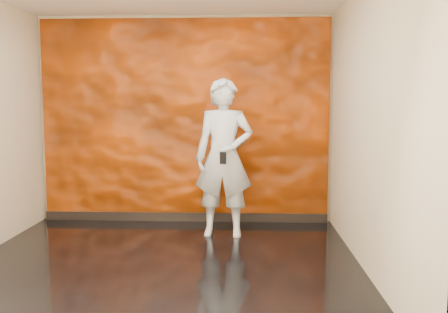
% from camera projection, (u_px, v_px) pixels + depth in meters
% --- Properties ---
extents(room, '(4.02, 4.02, 2.81)m').
position_uv_depth(room, '(160.00, 127.00, 4.84)').
color(room, black).
rests_on(room, ground).
extents(feature_wall, '(3.90, 0.06, 2.75)m').
position_uv_depth(feature_wall, '(185.00, 121.00, 6.79)').
color(feature_wall, '#C63D00').
rests_on(feature_wall, ground).
extents(baseboard, '(3.90, 0.04, 0.12)m').
position_uv_depth(baseboard, '(185.00, 217.00, 6.90)').
color(baseboard, black).
rests_on(baseboard, ground).
extents(man, '(0.73, 0.50, 1.93)m').
position_uv_depth(man, '(224.00, 158.00, 6.08)').
color(man, '#ABB2BC').
rests_on(man, ground).
extents(phone, '(0.08, 0.03, 0.14)m').
position_uv_depth(phone, '(223.00, 158.00, 5.80)').
color(phone, black).
rests_on(phone, man).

